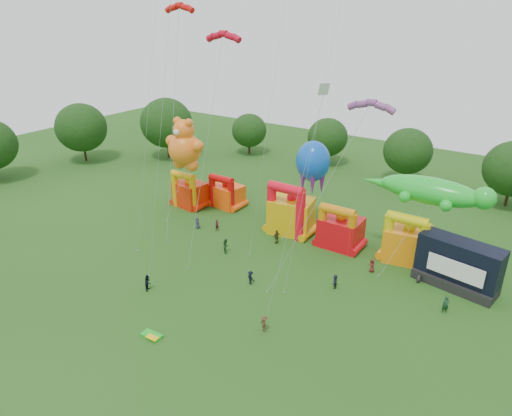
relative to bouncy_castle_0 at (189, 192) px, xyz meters
The scene contains 24 objects.
ground 30.68m from the bouncy_castle_0, 57.48° to the right, with size 160.00×160.00×0.00m, color #204C15.
tree_ring 29.75m from the bouncy_castle_0, 58.76° to the right, with size 121.80×123.89×12.07m.
bouncy_castle_0 is the anchor object (origin of this frame).
bouncy_castle_1 5.69m from the bouncy_castle_0, 32.62° to the left, with size 5.06×4.28×5.29m.
bouncy_castle_2 17.44m from the bouncy_castle_0, ahead, with size 6.39×5.51×7.39m.
bouncy_castle_3 24.72m from the bouncy_castle_0, ahead, with size 5.05×4.07×6.03m.
bouncy_castle_4 32.88m from the bouncy_castle_0, ahead, with size 5.97×5.12×6.53m.
stage_trailer 39.10m from the bouncy_castle_0, ahead, with size 9.06×4.69×5.47m.
teddy_bear_kite 7.75m from the bouncy_castle_0, 55.85° to the right, with size 6.44×5.54×14.63m.
gecko_kite 33.99m from the bouncy_castle_0, ahead, with size 14.85×8.42×10.89m.
octopus_kite 19.70m from the bouncy_castle_0, ahead, with size 4.53×7.74×12.37m.
parafoil_kites 25.82m from the bouncy_castle_0, 22.19° to the right, with size 28.34×10.04×29.36m.
diamond_kites 23.95m from the bouncy_castle_0, 33.66° to the right, with size 23.80×17.18×38.73m.
folded_kite_bundle 30.94m from the bouncy_castle_0, 55.08° to the right, with size 2.05×1.19×0.31m.
spectator_0 8.35m from the bouncy_castle_0, 40.81° to the right, with size 0.78×0.51×1.60m, color #2A2944.
spectator_1 10.02m from the bouncy_castle_0, 26.34° to the right, with size 0.58×0.38×1.60m, color #4D1622.
spectator_2 16.18m from the bouncy_castle_0, 32.29° to the right, with size 0.91×0.71×1.87m, color #1C4622.
spectator_3 24.04m from the bouncy_castle_0, 32.35° to the right, with size 1.04×0.60×1.62m, color black.
spectator_4 17.98m from the bouncy_castle_0, ahead, with size 1.12×0.47×1.91m, color #3D3518.
spectator_5 29.54m from the bouncy_castle_0, 16.36° to the right, with size 1.49×0.47×1.60m, color #23283A.
spectator_6 30.63m from the bouncy_castle_0, ahead, with size 0.80×0.52×1.64m, color maroon.
spectator_7 39.92m from the bouncy_castle_0, ahead, with size 0.72×0.47×1.98m, color #183C22.
spectator_8 23.15m from the bouncy_castle_0, 59.59° to the right, with size 0.89×0.69×1.83m, color black.
spectator_9 32.00m from the bouncy_castle_0, 35.93° to the right, with size 1.07×0.62×1.66m, color #47301C.
Camera 1 is at (28.23, -22.39, 27.98)m, focal length 32.00 mm.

